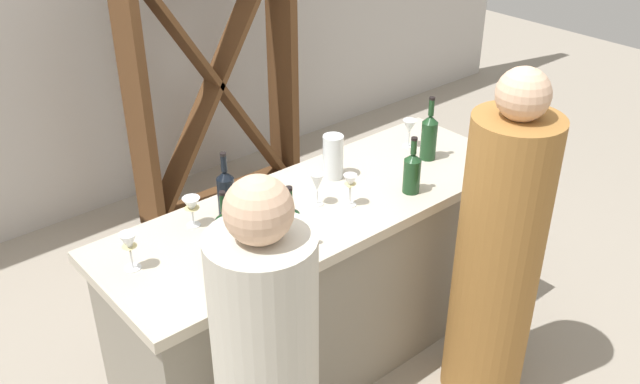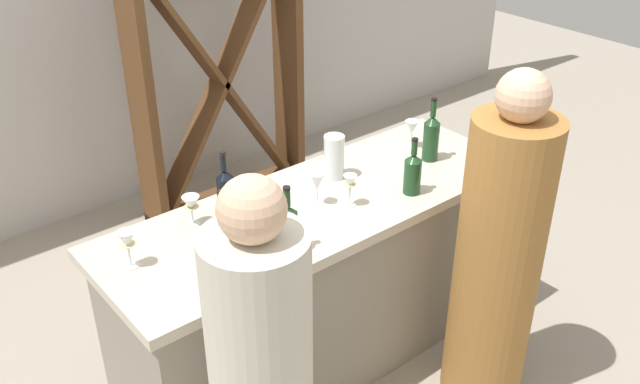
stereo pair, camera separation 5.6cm
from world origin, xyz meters
name	(u,v)px [view 2 (the right image)]	position (x,y,z in m)	size (l,w,h in m)	color
ground_plane	(320,357)	(0.00, 0.00, 0.00)	(12.00, 12.00, 0.00)	#9E9384
back_wall	(100,1)	(0.00, 2.20, 1.40)	(8.00, 0.10, 2.80)	#BCB7B2
bar_counter	(320,284)	(0.00, 0.00, 0.47)	(2.08, 0.71, 0.94)	gray
wine_rack	(220,82)	(0.50, 1.65, 0.91)	(1.18, 0.28, 1.81)	brown
wine_bottle_leftmost_dark_green	(223,232)	(-0.57, -0.09, 1.05)	(0.07, 0.07, 0.30)	black
wine_bottle_second_left_near_black	(226,190)	(-0.38, 0.18, 1.05)	(0.08, 0.08, 0.30)	black
wine_bottle_center_olive_green	(288,227)	(-0.34, -0.22, 1.05)	(0.08, 0.08, 0.29)	#193D1E
wine_bottle_second_right_olive_green	(413,172)	(0.38, -0.20, 1.04)	(0.08, 0.08, 0.28)	#193D1E
wine_bottle_rightmost_olive_green	(431,137)	(0.69, -0.02, 1.06)	(0.08, 0.08, 0.33)	#193D1E
wine_glass_near_left	(350,184)	(0.08, -0.11, 1.05)	(0.06, 0.06, 0.15)	white
wine_glass_near_center	(317,183)	(-0.02, -0.01, 1.05)	(0.06, 0.06, 0.16)	white
wine_glass_near_right	(127,243)	(-0.89, 0.08, 1.05)	(0.07, 0.07, 0.16)	white
wine_glass_far_left	(412,128)	(0.72, 0.13, 1.05)	(0.07, 0.07, 0.15)	white
wine_glass_far_center	(191,205)	(-0.54, 0.20, 1.03)	(0.08, 0.08, 0.14)	white
water_pitcher	(334,157)	(0.20, 0.14, 1.05)	(0.10, 0.10, 0.22)	silver
person_left_guest	(498,260)	(0.48, -0.65, 0.76)	(0.45, 0.45, 1.64)	#9E6B33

